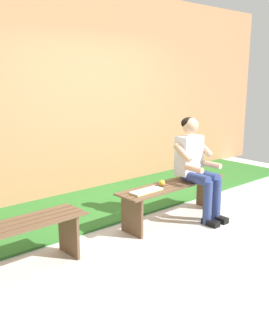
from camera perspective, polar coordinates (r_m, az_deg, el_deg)
The scene contains 8 objects.
ground_plane at distance 3.57m, azimuth 5.11°, elevation -16.66°, with size 10.00×7.00×0.04m, color beige.
grass_strip at distance 5.36m, azimuth -13.88°, elevation -6.04°, with size 9.00×2.15×0.03m, color #2D6B28.
brick_wall at distance 5.79m, azimuth -11.53°, elevation 11.00°, with size 9.50×0.24×3.09m, color #B27A51.
bench_near at distance 4.80m, azimuth 5.87°, elevation -3.71°, with size 1.66×0.43×0.48m.
bench_far at distance 3.61m, azimuth -19.59°, elevation -10.38°, with size 1.67×0.43×0.48m.
person_seated at distance 4.86m, azimuth 9.23°, elevation 0.69°, with size 0.50×0.69×1.28m.
apple at distance 4.64m, azimuth 4.18°, elevation -2.26°, with size 0.07×0.07×0.07m, color gold.
book_open at distance 4.40m, azimuth 1.79°, elevation -3.51°, with size 0.42×0.17×0.02m.
Camera 1 is at (3.36, 3.12, 1.77)m, focal length 40.56 mm.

